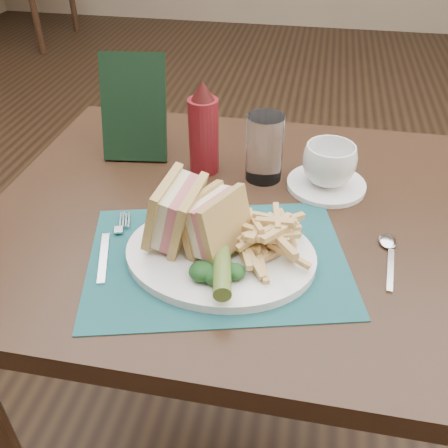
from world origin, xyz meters
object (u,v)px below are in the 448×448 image
coffee_cup (329,165)px  drinking_glass (265,148)px  saucer (326,185)px  check_presenter (134,108)px  ketchup_bottle (203,128)px  sandwich_half_a (162,209)px  placemat (218,259)px  sandwich_half_b (205,217)px  plate (220,254)px  table_main (236,344)px

coffee_cup → drinking_glass: 0.13m
coffee_cup → saucer: bearing=0.0°
saucer → check_presenter: check_presenter is taller
saucer → coffee_cup: bearing=0.0°
ketchup_bottle → sandwich_half_a: bearing=-92.3°
placemat → sandwich_half_b: 0.07m
sandwich_half_b → drinking_glass: size_ratio=0.77×
plate → coffee_cup: size_ratio=3.01×
ketchup_bottle → check_presenter: (-0.15, 0.04, 0.01)m
saucer → drinking_glass: size_ratio=1.15×
saucer → check_presenter: size_ratio=0.70×
sandwich_half_a → check_presenter: check_presenter is taller
plate → sandwich_half_b: bearing=151.4°
table_main → coffee_cup: coffee_cup is taller
plate → saucer: 0.29m
placemat → saucer: saucer is taller
table_main → ketchup_bottle: (-0.09, 0.12, 0.47)m
placemat → check_presenter: check_presenter is taller
table_main → sandwich_half_a: 0.48m
sandwich_half_b → ketchup_bottle: ketchup_bottle is taller
table_main → placemat: bearing=-93.9°
sandwich_half_b → drinking_glass: 0.25m
table_main → sandwich_half_a: size_ratio=8.20×
coffee_cup → check_presenter: 0.40m
drinking_glass → check_presenter: (-0.27, 0.05, 0.04)m
table_main → plate: 0.41m
placemat → drinking_glass: bearing=81.7°
drinking_glass → coffee_cup: bearing=-5.8°
plate → drinking_glass: 0.27m
table_main → placemat: 0.40m
plate → sandwich_half_b: 0.07m
sandwich_half_b → check_presenter: bearing=153.7°
table_main → sandwich_half_b: bearing=-104.4°
placemat → coffee_cup: 0.30m
plate → saucer: (0.16, 0.25, -0.00)m
saucer → plate: bearing=-122.7°
placemat → plate: size_ratio=1.35×
saucer → coffee_cup: coffee_cup is taller
plate → sandwich_half_a: 0.12m
drinking_glass → ketchup_bottle: ketchup_bottle is taller
table_main → check_presenter: size_ratio=4.21×
ketchup_bottle → check_presenter: 0.16m
placemat → ketchup_bottle: ketchup_bottle is taller
ketchup_bottle → plate: bearing=-72.1°
saucer → ketchup_bottle: ketchup_bottle is taller
plate → sandwich_half_a: bearing=170.5°
saucer → coffee_cup: (0.00, 0.00, 0.04)m
table_main → ketchup_bottle: bearing=127.0°
sandwich_half_a → drinking_glass: size_ratio=0.84×
table_main → coffee_cup: size_ratio=9.02×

